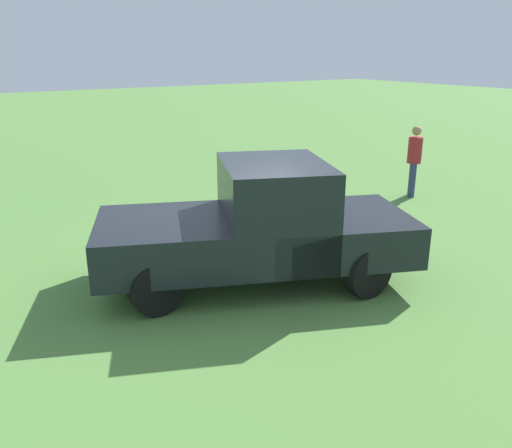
% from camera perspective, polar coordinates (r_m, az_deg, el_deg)
% --- Properties ---
extents(ground_plane, '(80.00, 80.00, 0.00)m').
position_cam_1_polar(ground_plane, '(8.07, 0.75, -5.59)').
color(ground_plane, '#54843D').
extents(pickup_truck, '(4.84, 3.43, 1.79)m').
position_cam_1_polar(pickup_truck, '(7.56, 0.86, 0.16)').
color(pickup_truck, black).
rests_on(pickup_truck, ground_plane).
extents(person_bystander, '(0.45, 0.45, 1.64)m').
position_cam_1_polar(person_bystander, '(12.69, 16.81, 6.94)').
color(person_bystander, navy).
rests_on(person_bystander, ground_plane).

